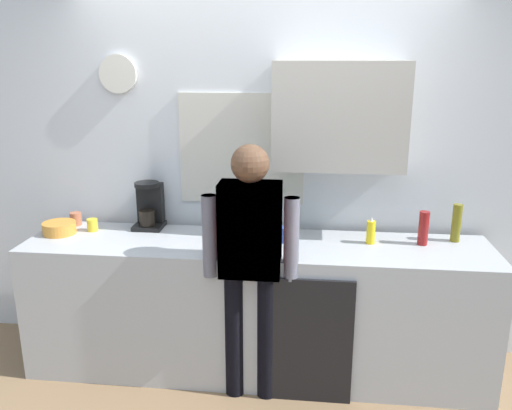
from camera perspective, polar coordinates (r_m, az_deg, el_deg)
The scene contains 17 objects.
ground_plane at distance 3.55m, azimuth -0.58°, elevation -19.80°, with size 8.00×8.00×0.00m, color #8C6D4C.
kitchen_counter at distance 3.57m, azimuth -0.01°, elevation -11.05°, with size 3.02×0.64×0.91m, color #B2B7BC.
dishwasher_panel at distance 3.28m, azimuth 5.50°, elevation -14.62°, with size 0.56×0.02×0.82m, color black.
back_wall_assembly at distance 3.64m, azimuth 1.66°, elevation 4.60°, with size 4.62×0.42×2.60m.
coffee_maker at distance 3.74m, azimuth -11.55°, elevation -0.20°, with size 0.20×0.20×0.33m.
bottle_dark_sauce at distance 3.51m, azimuth -4.37°, elevation -1.95°, with size 0.06×0.06×0.18m, color black.
bottle_red_vinegar at distance 3.50m, azimuth 17.80°, elevation -2.42°, with size 0.06×0.06×0.22m, color maroon.
bottle_olive_oil at distance 3.62m, azimuth 21.02°, elevation -1.84°, with size 0.06×0.06×0.25m, color olive.
bottle_clear_soda at distance 3.42m, azimuth 0.90°, elevation -1.50°, with size 0.09×0.09×0.28m, color #2D8C33.
cup_yellow_cup at distance 3.78m, azimuth -17.41°, elevation -2.08°, with size 0.07×0.07×0.09m, color yellow.
cup_blue_mug at distance 3.40m, azimuth 3.29°, elevation -3.22°, with size 0.08×0.08×0.10m, color #3351B2.
cup_terracotta_mug at distance 3.95m, azimuth -19.06°, elevation -1.44°, with size 0.08×0.08×0.09m, color #B26647.
mixing_bowl at distance 3.80m, azimuth -20.65°, elevation -2.36°, with size 0.22×0.22×0.08m, color orange.
dish_soap at distance 3.44m, azimuth 12.41°, elevation -2.88°, with size 0.06×0.06×0.18m.
storage_canister at distance 3.18m, azimuth 1.55°, elevation -3.91°, with size 0.14×0.14×0.17m, color silver.
person_at_sink at distance 3.09m, azimuth -0.63°, elevation -5.36°, with size 0.57×0.22×1.60m.
person_guest at distance 3.09m, azimuth -0.63°, elevation -5.36°, with size 0.57×0.22×1.60m.
Camera 1 is at (0.35, -2.86, 2.07)m, focal length 36.68 mm.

